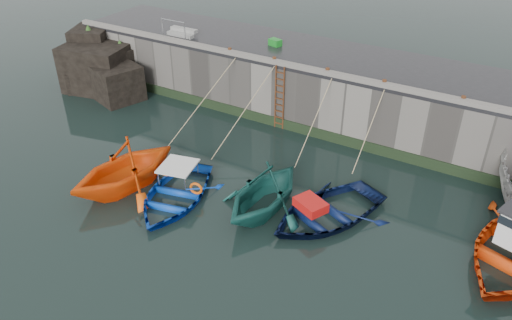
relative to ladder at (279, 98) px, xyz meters
The scene contains 22 objects.
ground 10.24m from the ladder, 78.60° to the right, with size 120.00×120.00×0.00m, color black.
quay_back 3.27m from the ladder, 52.28° to the left, with size 30.00×5.00×3.00m, color slate.
road_back 3.59m from the ladder, 52.28° to the left, with size 30.00×5.00×0.16m, color black.
kerb_back 2.62m from the ladder, ahead, with size 30.00×0.30×0.20m, color slate.
algae_back 2.41m from the ladder, ahead, with size 30.00×0.08×0.50m, color black.
rock_outcrop 10.95m from the ladder, behind, with size 5.85×4.24×3.41m.
ladder is the anchor object (origin of this frame).
boat_near_white 8.31m from the ladder, 110.26° to the right, with size 4.01×4.65×2.45m, color #FF570D.
boat_near_white_rope 4.11m from the ladder, 138.12° to the right, with size 0.04×5.85×3.10m, color tan, non-canonical shape.
boat_near_blue 7.50m from the ladder, 94.89° to the right, with size 3.28×4.59×0.95m, color #0C44C0.
boat_near_blue_rope 2.91m from the ladder, 104.84° to the right, with size 0.04×5.54×3.10m, color tan, non-canonical shape.
boat_near_blacktrim 6.84m from the ladder, 66.06° to the right, with size 3.66×4.24×2.23m, color #17534B.
boat_near_blacktrim_rope 3.59m from the ladder, 32.91° to the right, with size 0.04×4.49×3.10m, color tan, non-canonical shape.
boat_near_navy 7.37m from the ladder, 47.12° to the right, with size 3.50×4.90×1.01m, color #09163E.
boat_near_navy_rope 5.32m from the ladder, 15.35° to the right, with size 0.04×3.87×3.10m, color tan, non-canonical shape.
fish_crate 3.46m from the ladder, 123.59° to the left, with size 0.62×0.41×0.33m, color #167C20.
railing 7.10m from the ladder, 168.83° to the left, with size 1.60×1.05×1.00m.
bollard_a 3.47m from the ladder, behind, with size 0.18×0.18×0.28m, color #3F1E0F.
bollard_b 1.81m from the ladder, 146.14° to the left, with size 0.18×0.18×0.28m, color #3F1E0F.
bollard_c 2.81m from the ladder, ahead, with size 0.18×0.18×0.28m, color #3F1E0F.
bollard_d 5.11m from the ladder, ahead, with size 0.18×0.18×0.28m, color #3F1E0F.
bollard_e 8.19m from the ladder, ahead, with size 0.18×0.18×0.28m, color #3F1E0F.
Camera 1 is at (8.23, -9.30, 11.56)m, focal length 35.00 mm.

